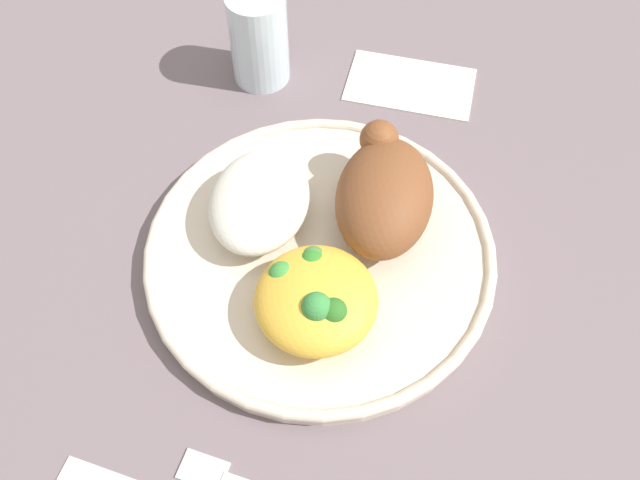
{
  "coord_description": "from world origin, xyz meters",
  "views": [
    {
      "loc": [
        -0.3,
        -0.06,
        0.49
      ],
      "look_at": [
        0.0,
        0.0,
        0.03
      ],
      "focal_mm": 37.72,
      "sensor_mm": 36.0,
      "label": 1
    }
  ],
  "objects_px": {
    "water_glass": "(259,38)",
    "napkin": "(410,84)",
    "rice_pile": "(259,201)",
    "mac_cheese_with_broccoli": "(316,298)",
    "roasted_chicken": "(384,193)",
    "plate": "(320,253)"
  },
  "relations": [
    {
      "from": "napkin",
      "to": "roasted_chicken",
      "type": "bearing_deg",
      "value": 177.71
    },
    {
      "from": "mac_cheese_with_broccoli",
      "to": "water_glass",
      "type": "distance_m",
      "value": 0.29
    },
    {
      "from": "rice_pile",
      "to": "mac_cheese_with_broccoli",
      "type": "distance_m",
      "value": 0.1
    },
    {
      "from": "plate",
      "to": "mac_cheese_with_broccoli",
      "type": "height_order",
      "value": "mac_cheese_with_broccoli"
    },
    {
      "from": "water_glass",
      "to": "plate",
      "type": "bearing_deg",
      "value": -154.61
    },
    {
      "from": "roasted_chicken",
      "to": "mac_cheese_with_broccoli",
      "type": "distance_m",
      "value": 0.11
    },
    {
      "from": "water_glass",
      "to": "napkin",
      "type": "distance_m",
      "value": 0.16
    },
    {
      "from": "roasted_chicken",
      "to": "water_glass",
      "type": "distance_m",
      "value": 0.22
    },
    {
      "from": "rice_pile",
      "to": "mac_cheese_with_broccoli",
      "type": "bearing_deg",
      "value": -142.12
    },
    {
      "from": "plate",
      "to": "rice_pile",
      "type": "bearing_deg",
      "value": 67.47
    },
    {
      "from": "mac_cheese_with_broccoli",
      "to": "water_glass",
      "type": "xyz_separation_m",
      "value": [
        0.27,
        0.11,
        0.01
      ]
    },
    {
      "from": "roasted_chicken",
      "to": "water_glass",
      "type": "relative_size",
      "value": 1.31
    },
    {
      "from": "rice_pile",
      "to": "napkin",
      "type": "height_order",
      "value": "rice_pile"
    },
    {
      "from": "rice_pile",
      "to": "mac_cheese_with_broccoli",
      "type": "xyz_separation_m",
      "value": [
        -0.08,
        -0.06,
        0.0
      ]
    },
    {
      "from": "roasted_chicken",
      "to": "rice_pile",
      "type": "xyz_separation_m",
      "value": [
        -0.02,
        0.1,
        -0.01
      ]
    },
    {
      "from": "roasted_chicken",
      "to": "water_glass",
      "type": "height_order",
      "value": "water_glass"
    },
    {
      "from": "plate",
      "to": "water_glass",
      "type": "height_order",
      "value": "water_glass"
    },
    {
      "from": "roasted_chicken",
      "to": "rice_pile",
      "type": "distance_m",
      "value": 0.1
    },
    {
      "from": "roasted_chicken",
      "to": "mac_cheese_with_broccoli",
      "type": "relative_size",
      "value": 1.32
    },
    {
      "from": "rice_pile",
      "to": "plate",
      "type": "bearing_deg",
      "value": -112.53
    },
    {
      "from": "roasted_chicken",
      "to": "napkin",
      "type": "bearing_deg",
      "value": -2.29
    },
    {
      "from": "plate",
      "to": "rice_pile",
      "type": "height_order",
      "value": "rice_pile"
    }
  ]
}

